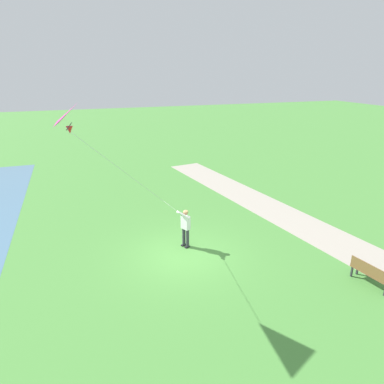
{
  "coord_description": "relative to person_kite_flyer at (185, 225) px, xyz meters",
  "views": [
    {
      "loc": [
        3.86,
        12.15,
        7.4
      ],
      "look_at": [
        -0.18,
        0.64,
        3.04
      ],
      "focal_mm": 32.16,
      "sensor_mm": 36.0,
      "label": 1
    }
  ],
  "objects": [
    {
      "name": "walkway_path",
      "position": [
        -6.73,
        2.71,
        -1.04
      ],
      "size": [
        7.37,
        31.98,
        0.02
      ],
      "primitive_type": "cube",
      "rotation": [
        0.0,
        0.0,
        0.16
      ],
      "color": "#ADA393",
      "rests_on": "ground"
    },
    {
      "name": "flying_kite",
      "position": [
        3.96,
        1.92,
        4.93
      ],
      "size": [
        4.04,
        2.57,
        4.61
      ],
      "color": "#E02D9E"
    },
    {
      "name": "park_bench_near_walkway",
      "position": [
        -5.39,
        4.94,
        -0.54
      ],
      "size": [
        0.67,
        1.55,
        0.88
      ],
      "color": "brown",
      "rests_on": "ground"
    },
    {
      "name": "person_kite_flyer",
      "position": [
        0.0,
        0.0,
        0.0
      ],
      "size": [
        0.63,
        0.5,
        1.83
      ],
      "color": "#232328",
      "rests_on": "ground"
    },
    {
      "name": "ground_plane",
      "position": [
        0.34,
        0.71,
        -1.05
      ],
      "size": [
        120.0,
        120.0,
        0.0
      ],
      "primitive_type": "plane",
      "color": "#4C8E3D"
    }
  ]
}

